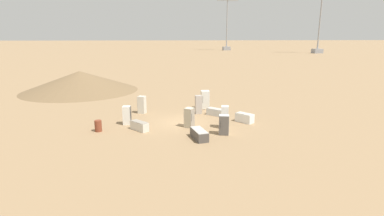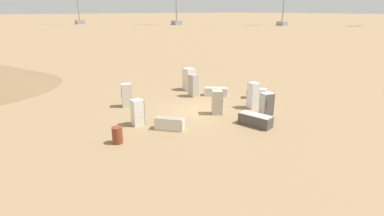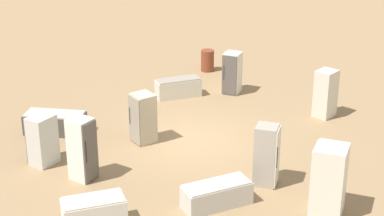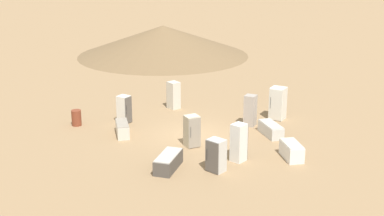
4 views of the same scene
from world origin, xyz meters
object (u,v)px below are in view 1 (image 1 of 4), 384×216
at_px(power_pylon_3, 227,31).
at_px(discarded_fridge_1, 199,134).
at_px(discarded_fridge_3, 189,118).
at_px(discarded_fridge_9, 127,115).
at_px(discarded_fridge_4, 142,105).
at_px(discarded_fridge_5, 224,125).
at_px(power_pylon_2, 319,30).
at_px(rusty_barrel, 98,126).
at_px(discarded_fridge_6, 139,126).
at_px(discarded_fridge_0, 198,104).
at_px(discarded_fridge_2, 216,112).
at_px(discarded_fridge_7, 205,100).
at_px(discarded_fridge_10, 225,117).
at_px(discarded_fridge_8, 245,118).

xyz_separation_m(power_pylon_3, discarded_fridge_1, (-30.55, -133.73, -8.97)).
relative_size(discarded_fridge_3, discarded_fridge_9, 1.02).
bearing_deg(discarded_fridge_4, discarded_fridge_5, -115.60).
bearing_deg(power_pylon_2, rusty_barrel, -125.02).
height_order(discarded_fridge_3, discarded_fridge_6, discarded_fridge_3).
distance_m(discarded_fridge_6, discarded_fridge_9, 2.04).
height_order(discarded_fridge_0, discarded_fridge_6, discarded_fridge_0).
bearing_deg(discarded_fridge_2, discarded_fridge_7, -122.77).
xyz_separation_m(discarded_fridge_0, discarded_fridge_5, (1.12, -6.24, -0.12)).
height_order(discarded_fridge_0, discarded_fridge_1, discarded_fridge_0).
relative_size(discarded_fridge_2, discarded_fridge_7, 0.96).
distance_m(power_pylon_2, discarded_fridge_4, 116.63).
height_order(discarded_fridge_6, discarded_fridge_9, discarded_fridge_9).
bearing_deg(discarded_fridge_5, discarded_fridge_10, -91.92).
height_order(discarded_fridge_2, discarded_fridge_4, discarded_fridge_4).
height_order(discarded_fridge_3, discarded_fridge_7, discarded_fridge_7).
bearing_deg(discarded_fridge_8, power_pylon_2, -160.40).
bearing_deg(discarded_fridge_1, discarded_fridge_3, 85.88).
relative_size(discarded_fridge_10, rusty_barrel, 2.06).
bearing_deg(rusty_barrel, discarded_fridge_4, 60.71).
relative_size(power_pylon_3, discarded_fridge_10, 16.96).
relative_size(power_pylon_2, discarded_fridge_1, 15.06).
distance_m(discarded_fridge_2, discarded_fridge_7, 2.80).
xyz_separation_m(power_pylon_2, power_pylon_3, (-32.26, 31.14, -0.12)).
height_order(power_pylon_2, discarded_fridge_3, power_pylon_2).
distance_m(power_pylon_3, discarded_fridge_8, 132.87).
height_order(discarded_fridge_1, discarded_fridge_4, discarded_fridge_4).
bearing_deg(discarded_fridge_3, discarded_fridge_1, 42.34).
bearing_deg(discarded_fridge_10, discarded_fridge_5, -91.70).
bearing_deg(discarded_fridge_10, discarded_fridge_7, 107.64).
xyz_separation_m(discarded_fridge_2, discarded_fridge_3, (-2.76, -3.33, 0.46)).
height_order(discarded_fridge_4, discarded_fridge_8, discarded_fridge_4).
xyz_separation_m(discarded_fridge_1, discarded_fridge_5, (1.91, 0.82, 0.39)).
bearing_deg(discarded_fridge_4, discarded_fridge_1, -128.38).
bearing_deg(discarded_fridge_5, discarded_fridge_2, -82.43).
bearing_deg(discarded_fridge_8, discarded_fridge_2, -90.59).
relative_size(discarded_fridge_2, discarded_fridge_8, 1.10).
relative_size(discarded_fridge_5, discarded_fridge_8, 0.91).
xyz_separation_m(power_pylon_2, rusty_barrel, (-70.17, -100.14, -9.00)).
relative_size(power_pylon_3, rusty_barrel, 34.95).
xyz_separation_m(discarded_fridge_4, discarded_fridge_10, (6.71, -5.34, 0.08)).
distance_m(power_pylon_3, discarded_fridge_2, 130.93).
height_order(discarded_fridge_0, discarded_fridge_10, discarded_fridge_10).
bearing_deg(rusty_barrel, discarded_fridge_9, 40.15).
relative_size(discarded_fridge_4, discarded_fridge_5, 1.11).
relative_size(discarded_fridge_1, discarded_fridge_9, 1.32).
bearing_deg(discarded_fridge_1, discarded_fridge_0, 70.86).
xyz_separation_m(discarded_fridge_2, discarded_fridge_5, (-0.41, -5.38, 0.41)).
relative_size(discarded_fridge_4, discarded_fridge_6, 1.01).
height_order(discarded_fridge_6, discarded_fridge_8, discarded_fridge_8).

